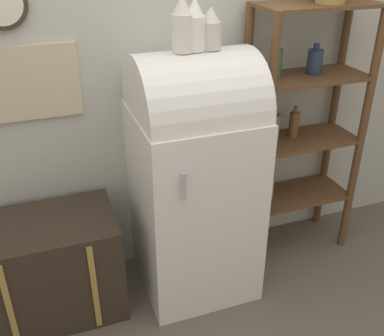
% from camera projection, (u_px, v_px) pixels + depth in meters
% --- Properties ---
extents(ground_plane, '(12.00, 12.00, 0.00)m').
position_uv_depth(ground_plane, '(207.00, 302.00, 2.68)').
color(ground_plane, '#60564C').
extents(wall_back, '(7.00, 0.09, 2.70)m').
position_uv_depth(wall_back, '(173.00, 54.00, 2.52)').
color(wall_back, '#B7B7AD').
rests_on(wall_back, ground_plane).
extents(refrigerator, '(0.64, 0.67, 1.45)m').
position_uv_depth(refrigerator, '(194.00, 174.00, 2.52)').
color(refrigerator, white).
rests_on(refrigerator, ground_plane).
extents(suitcase_trunk, '(0.77, 0.50, 0.60)m').
position_uv_depth(suitcase_trunk, '(50.00, 268.00, 2.51)').
color(suitcase_trunk, '#33281E').
rests_on(suitcase_trunk, ground_plane).
extents(shelf_unit, '(0.71, 0.35, 1.61)m').
position_uv_depth(shelf_unit, '(301.00, 122.00, 2.76)').
color(shelf_unit, brown).
rests_on(shelf_unit, ground_plane).
extents(vase_left, '(0.10, 0.10, 0.27)m').
position_uv_depth(vase_left, '(182.00, 25.00, 2.10)').
color(vase_left, silver).
rests_on(vase_left, refrigerator).
extents(vase_center, '(0.10, 0.10, 0.25)m').
position_uv_depth(vase_center, '(195.00, 26.00, 2.13)').
color(vase_center, white).
rests_on(vase_center, refrigerator).
extents(vase_right, '(0.10, 0.10, 0.20)m').
position_uv_depth(vase_right, '(211.00, 30.00, 2.17)').
color(vase_right, beige).
rests_on(vase_right, refrigerator).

